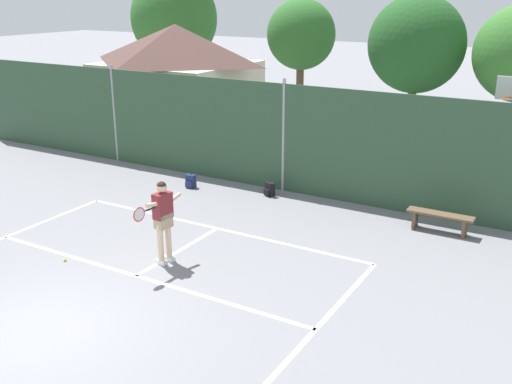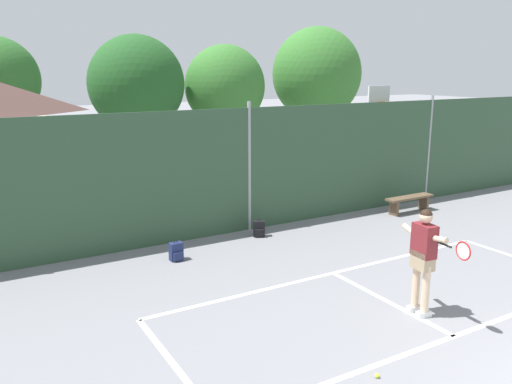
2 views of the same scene
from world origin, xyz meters
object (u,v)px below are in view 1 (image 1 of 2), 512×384
tennis_ball (65,260)px  backpack_black (270,189)px  basketball_hoop (510,124)px  tennis_player (163,215)px  courtside_bench (440,218)px  backpack_navy (191,181)px

tennis_ball → backpack_black: 6.36m
basketball_hoop → tennis_ball: bearing=-132.2°
basketball_hoop → tennis_player: size_ratio=1.91×
tennis_player → backpack_black: (-0.20, 5.06, -0.92)m
basketball_hoop → courtside_bench: bearing=-110.8°
backpack_black → tennis_player: bearing=-87.7°
backpack_black → courtside_bench: bearing=-3.1°
basketball_hoop → backpack_black: bearing=-158.7°
tennis_ball → courtside_bench: size_ratio=0.04×
backpack_black → courtside_bench: (4.91, -0.27, 0.17)m
tennis_player → backpack_black: tennis_player is taller
tennis_ball → backpack_black: size_ratio=0.14×
basketball_hoop → backpack_navy: basketball_hoop is taller
backpack_navy → backpack_black: 2.47m
backpack_navy → courtside_bench: (7.33, 0.27, 0.17)m
tennis_player → tennis_ball: tennis_player is taller
tennis_player → backpack_navy: (-2.61, 4.52, -0.92)m
backpack_black → tennis_ball: bearing=-105.9°
basketball_hoop → backpack_navy: bearing=-161.1°
tennis_player → basketball_hoop: bearing=52.3°
tennis_player → courtside_bench: (4.72, 4.79, -0.75)m
tennis_player → backpack_navy: tennis_player is taller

